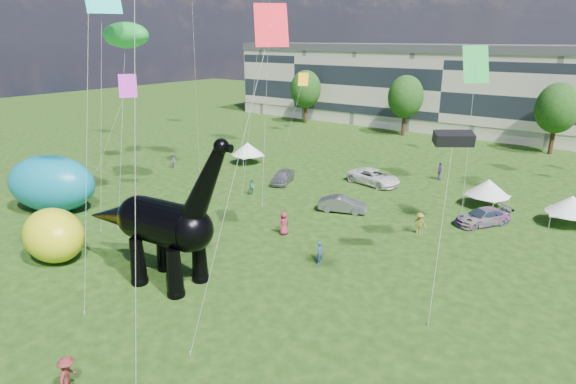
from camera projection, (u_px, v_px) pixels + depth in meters
The scene contains 16 objects.
ground at pixel (193, 318), 25.47m from camera, with size 220.00×220.00×0.00m, color #16330C.
terrace_row at pixel (454, 92), 75.27m from camera, with size 78.00×11.00×12.00m, color beige.
tree_far_left at pixel (306, 86), 80.98m from camera, with size 5.20×5.20×9.44m.
tree_mid_left at pixel (406, 93), 70.65m from camera, with size 5.20×5.20×9.44m.
tree_mid_right at pixel (558, 104), 59.17m from camera, with size 5.20×5.20×9.44m.
dinosaur_sculpture at pixel (159, 224), 28.34m from camera, with size 11.86×3.62×9.65m.
car_silver at pixel (283, 176), 48.73m from camera, with size 1.64×4.07×1.39m, color #B6B6BB.
car_grey at pixel (343, 204), 40.69m from camera, with size 1.41×4.05×1.33m, color slate.
car_white at pixel (374, 177), 48.25m from camera, with size 2.54×5.50×1.53m, color white.
car_dark at pixel (483, 217), 37.88m from camera, with size 1.86×4.58×1.33m, color #595960.
gazebo_near at pixel (488, 188), 41.57m from camera, with size 4.38×4.38×2.50m.
gazebo_far at pixel (571, 205), 37.31m from camera, with size 4.09×4.09×2.49m.
gazebo_left at pixel (248, 149), 55.86m from camera, with size 4.61×4.61×2.52m.
inflatable_teal at pixel (52, 184), 40.47m from camera, with size 7.72×4.82×4.82m, color #0C7D9B.
inflatable_yellow at pixel (54, 235), 31.52m from camera, with size 4.63×3.56×3.56m, color yellow.
visitors at pixel (323, 220), 36.69m from camera, with size 49.59×41.49×1.88m.
Camera 1 is at (17.41, -14.65, 14.17)m, focal length 30.00 mm.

